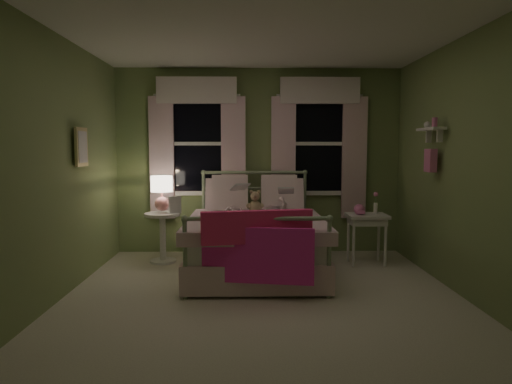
{
  "coord_description": "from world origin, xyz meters",
  "views": [
    {
      "loc": [
        -0.16,
        -4.38,
        1.49
      ],
      "look_at": [
        -0.06,
        0.68,
        1.0
      ],
      "focal_mm": 32.0,
      "sensor_mm": 36.0,
      "label": 1
    }
  ],
  "objects_px": {
    "bed": "(255,240)",
    "teddy_bear": "(255,204)",
    "child_left": "(233,188)",
    "table_lamp": "(162,190)",
    "nightstand_right": "(367,222)",
    "child_right": "(277,189)",
    "nightstand_left": "(163,230)"
  },
  "relations": [
    {
      "from": "bed",
      "to": "teddy_bear",
      "type": "distance_m",
      "value": 0.49
    },
    {
      "from": "bed",
      "to": "child_left",
      "type": "height_order",
      "value": "child_left"
    },
    {
      "from": "child_left",
      "to": "teddy_bear",
      "type": "bearing_deg",
      "value": 147.5
    },
    {
      "from": "bed",
      "to": "teddy_bear",
      "type": "xyz_separation_m",
      "value": [
        0.0,
        0.26,
        0.41
      ]
    },
    {
      "from": "table_lamp",
      "to": "nightstand_right",
      "type": "distance_m",
      "value": 2.66
    },
    {
      "from": "bed",
      "to": "nightstand_right",
      "type": "height_order",
      "value": "bed"
    },
    {
      "from": "child_right",
      "to": "nightstand_right",
      "type": "xyz_separation_m",
      "value": [
        1.15,
        -0.12,
        -0.42
      ]
    },
    {
      "from": "teddy_bear",
      "to": "table_lamp",
      "type": "relative_size",
      "value": 0.66
    },
    {
      "from": "nightstand_left",
      "to": "nightstand_right",
      "type": "bearing_deg",
      "value": -3.57
    },
    {
      "from": "child_right",
      "to": "teddy_bear",
      "type": "height_order",
      "value": "child_right"
    },
    {
      "from": "child_left",
      "to": "nightstand_right",
      "type": "relative_size",
      "value": 1.27
    },
    {
      "from": "child_left",
      "to": "child_right",
      "type": "height_order",
      "value": "child_left"
    },
    {
      "from": "child_left",
      "to": "nightstand_right",
      "type": "distance_m",
      "value": 1.76
    },
    {
      "from": "child_left",
      "to": "nightstand_right",
      "type": "height_order",
      "value": "child_left"
    },
    {
      "from": "teddy_bear",
      "to": "nightstand_right",
      "type": "height_order",
      "value": "teddy_bear"
    },
    {
      "from": "table_lamp",
      "to": "nightstand_left",
      "type": "bearing_deg",
      "value": 90.0
    },
    {
      "from": "child_left",
      "to": "table_lamp",
      "type": "bearing_deg",
      "value": -5.96
    },
    {
      "from": "child_left",
      "to": "nightstand_right",
      "type": "xyz_separation_m",
      "value": [
        1.71,
        -0.12,
        -0.43
      ]
    },
    {
      "from": "child_left",
      "to": "nightstand_left",
      "type": "bearing_deg",
      "value": -5.96
    },
    {
      "from": "nightstand_left",
      "to": "nightstand_right",
      "type": "relative_size",
      "value": 1.02
    },
    {
      "from": "bed",
      "to": "nightstand_left",
      "type": "bearing_deg",
      "value": 158.68
    },
    {
      "from": "table_lamp",
      "to": "nightstand_right",
      "type": "height_order",
      "value": "table_lamp"
    },
    {
      "from": "bed",
      "to": "table_lamp",
      "type": "relative_size",
      "value": 4.47
    },
    {
      "from": "child_right",
      "to": "teddy_bear",
      "type": "bearing_deg",
      "value": 47.57
    },
    {
      "from": "nightstand_left",
      "to": "child_left",
      "type": "bearing_deg",
      "value": -2.95
    },
    {
      "from": "table_lamp",
      "to": "teddy_bear",
      "type": "bearing_deg",
      "value": -9.72
    },
    {
      "from": "child_left",
      "to": "table_lamp",
      "type": "height_order",
      "value": "child_left"
    },
    {
      "from": "nightstand_right",
      "to": "nightstand_left",
      "type": "bearing_deg",
      "value": 176.43
    },
    {
      "from": "bed",
      "to": "teddy_bear",
      "type": "bearing_deg",
      "value": 90.0
    },
    {
      "from": "bed",
      "to": "nightstand_right",
      "type": "bearing_deg",
      "value": 12.06
    },
    {
      "from": "child_right",
      "to": "nightstand_left",
      "type": "relative_size",
      "value": 1.22
    },
    {
      "from": "teddy_bear",
      "to": "nightstand_left",
      "type": "bearing_deg",
      "value": 170.28
    }
  ]
}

